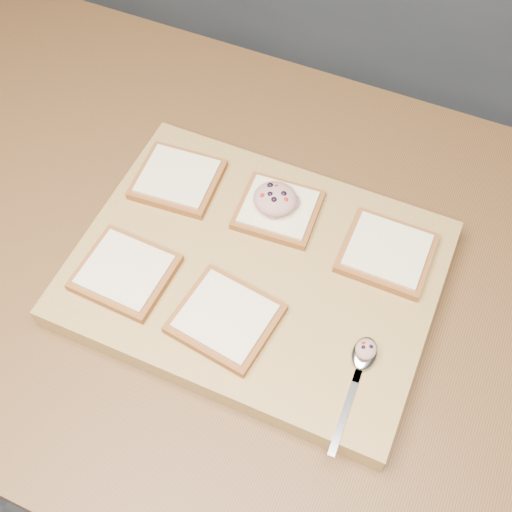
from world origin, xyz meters
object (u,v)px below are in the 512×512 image
Objects in this scene: cutting_board at (256,273)px; spoon at (362,362)px; tuna_salad_dollop at (275,199)px; bread_far_center at (278,209)px.

spoon is at bearing -23.65° from cutting_board.
spoon is (0.18, -0.17, -0.02)m from tuna_salad_dollop.
spoon reaches higher than cutting_board.
tuna_salad_dollop reaches higher than cutting_board.
cutting_board is 3.03× the size of spoon.
tuna_salad_dollop is 0.25m from spoon.
tuna_salad_dollop is at bearing 179.64° from bread_far_center.
bread_far_center is at bearing 136.84° from spoon.
bread_far_center reaches higher than cutting_board.
tuna_salad_dollop is (-0.01, 0.09, 0.05)m from cutting_board.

